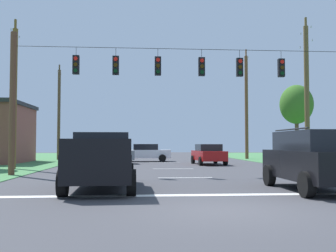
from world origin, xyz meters
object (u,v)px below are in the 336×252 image
object	(u,v)px
overhead_signal_span	(183,94)
distant_car_far_parked	(106,154)
pickup_truck	(101,161)
distant_car_oncoming	(208,154)
utility_pole_mid_left	(14,96)
utility_pole_mid_right	(307,93)
utility_pole_far_left	(59,113)
tree_roadside_right	(296,105)
utility_pole_far_right	(246,106)
distant_car_crossing_white	(146,152)
suv_black	(314,159)

from	to	relation	value
overhead_signal_span	distant_car_far_parked	xyz separation A→B (m)	(-4.77, 10.44, -3.30)
overhead_signal_span	distant_car_far_parked	world-z (taller)	overhead_signal_span
pickup_truck	distant_car_oncoming	bearing A→B (deg)	66.86
utility_pole_mid_left	distant_car_far_parked	bearing A→B (deg)	47.59
utility_pole_mid_right	utility_pole_far_left	distance (m)	22.90
overhead_signal_span	distant_car_oncoming	size ratio (longest dim) A/B	3.94
overhead_signal_span	distant_car_oncoming	world-z (taller)	overhead_signal_span
distant_car_oncoming	utility_pole_far_left	distance (m)	16.17
overhead_signal_span	utility_pole_mid_right	world-z (taller)	utility_pole_mid_right
pickup_truck	tree_roadside_right	xyz separation A→B (m)	(16.47, 22.72, 4.33)
distant_car_far_parked	utility_pole_far_left	world-z (taller)	utility_pole_far_left
distant_car_oncoming	utility_pole_mid_right	xyz separation A→B (m)	(5.77, -4.22, 4.11)
utility_pole_mid_right	utility_pole_mid_left	world-z (taller)	utility_pole_mid_right
utility_pole_far_right	utility_pole_mid_left	size ratio (longest dim) A/B	1.20
distant_car_oncoming	utility_pole_far_right	size ratio (longest dim) A/B	0.39
pickup_truck	utility_pole_mid_right	distance (m)	16.88
overhead_signal_span	distant_car_crossing_white	world-z (taller)	overhead_signal_span
utility_pole_mid_right	utility_pole_far_left	xyz separation A→B (m)	(-18.64, 13.29, -0.42)
suv_black	distant_car_crossing_white	distance (m)	22.12
overhead_signal_span	distant_car_far_parked	distance (m)	11.95
distant_car_crossing_white	utility_pole_far_left	world-z (taller)	utility_pole_far_left
distant_car_far_parked	utility_pole_far_right	size ratio (longest dim) A/B	0.40
utility_pole_mid_right	pickup_truck	bearing A→B (deg)	-138.26
distant_car_oncoming	utility_pole_far_right	distance (m)	12.08
overhead_signal_span	utility_pole_far_left	distance (m)	20.76
pickup_truck	suv_black	size ratio (longest dim) A/B	1.14
distant_car_far_parked	utility_pole_mid_right	xyz separation A→B (m)	(13.50, -5.50, 4.11)
distant_car_oncoming	utility_pole_far_right	xyz separation A→B (m)	(5.65, 9.64, 4.57)
suv_black	tree_roadside_right	world-z (taller)	tree_roadside_right
distant_car_crossing_white	tree_roadside_right	world-z (taller)	tree_roadside_right
suv_black	utility_pole_far_right	bearing A→B (deg)	79.01
distant_car_oncoming	utility_pole_mid_left	xyz separation A→B (m)	(-12.86, -4.34, 3.68)
suv_black	distant_car_far_parked	size ratio (longest dim) A/B	1.08
distant_car_crossing_white	utility_pole_far_right	world-z (taller)	utility_pole_far_right
distant_car_oncoming	utility_pole_far_left	xyz separation A→B (m)	(-12.87, 9.07, 3.70)
overhead_signal_span	distant_car_crossing_white	bearing A→B (deg)	96.37
suv_black	distant_car_crossing_white	world-z (taller)	suv_black
overhead_signal_span	suv_black	xyz separation A→B (m)	(3.59, -7.05, -3.03)
suv_black	tree_roadside_right	bearing A→B (deg)	68.52
suv_black	utility_pole_far_left	distance (m)	28.87
suv_black	utility_pole_far_left	xyz separation A→B (m)	(-13.50, 25.29, 3.42)
suv_black	tree_roadside_right	size ratio (longest dim) A/B	0.66
suv_black	distant_car_crossing_white	bearing A→B (deg)	103.62
utility_pole_far_left	distant_car_far_parked	bearing A→B (deg)	-56.61
utility_pole_far_left	tree_roadside_right	bearing A→B (deg)	-3.75
distant_car_crossing_white	tree_roadside_right	distance (m)	15.42
utility_pole_far_right	utility_pole_far_left	size ratio (longest dim) A/B	1.21
pickup_truck	suv_black	bearing A→B (deg)	-8.57
distant_car_oncoming	tree_roadside_right	size ratio (longest dim) A/B	0.61
distant_car_oncoming	utility_pole_far_right	bearing A→B (deg)	59.62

